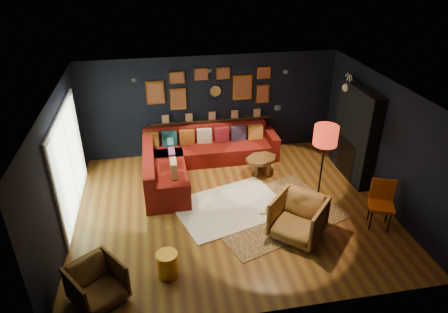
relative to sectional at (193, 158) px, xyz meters
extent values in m
plane|color=brown|center=(0.61, -1.81, -0.32)|extent=(6.50, 6.50, 0.00)
plane|color=black|center=(0.61, 0.94, 0.98)|extent=(6.50, 0.00, 6.50)
plane|color=black|center=(0.61, -4.56, 0.98)|extent=(6.50, 0.00, 6.50)
plane|color=black|center=(-2.64, -1.81, 0.98)|extent=(0.00, 5.50, 5.50)
plane|color=black|center=(3.86, -1.81, 0.98)|extent=(0.00, 5.50, 5.50)
plane|color=beige|center=(0.61, -1.81, 2.28)|extent=(6.50, 6.50, 0.00)
cube|color=maroon|center=(0.41, 0.44, -0.11)|extent=(3.20, 0.95, 0.42)
cube|color=maroon|center=(0.41, 0.80, 0.31)|extent=(3.20, 0.24, 0.46)
cube|color=maroon|center=(2.11, 0.44, 0.00)|extent=(0.22, 0.95, 0.64)
cube|color=maroon|center=(-0.71, -0.66, -0.11)|extent=(0.95, 2.20, 0.42)
cube|color=maroon|center=(-1.07, -0.66, 0.31)|extent=(0.24, 2.20, 0.46)
cube|color=maroon|center=(-0.71, -1.66, 0.00)|extent=(0.95, 0.22, 0.64)
cube|color=#9C6621|center=(-0.99, 0.59, 0.30)|extent=(0.38, 0.14, 0.38)
cube|color=#174E5F|center=(-0.54, 0.59, 0.30)|extent=(0.38, 0.14, 0.38)
cube|color=brown|center=(-0.09, 0.59, 0.30)|extent=(0.38, 0.14, 0.38)
cube|color=#C6B497|center=(0.36, 0.59, 0.30)|extent=(0.38, 0.14, 0.38)
cube|color=maroon|center=(0.81, 0.59, 0.30)|extent=(0.38, 0.14, 0.38)
cube|color=#2E2B47|center=(1.26, 0.59, 0.30)|extent=(0.38, 0.14, 0.38)
cube|color=#C57A31|center=(1.71, 0.59, 0.30)|extent=(0.38, 0.14, 0.38)
cube|color=#234853|center=(-0.53, 0.04, 0.30)|extent=(0.14, 0.38, 0.38)
cube|color=#5D2960|center=(-0.53, -0.46, 0.30)|extent=(0.14, 0.38, 0.38)
cube|color=tan|center=(-0.53, -0.96, 0.30)|extent=(0.14, 0.38, 0.38)
cube|color=black|center=(0.61, 0.87, 0.60)|extent=(3.20, 0.12, 0.04)
cube|color=gold|center=(-0.79, 0.91, 1.43)|extent=(0.45, 0.03, 0.60)
cube|color=brown|center=(-0.79, 0.89, 1.43)|extent=(0.38, 0.01, 0.51)
cube|color=gold|center=(-0.24, 0.91, 1.23)|extent=(0.40, 0.03, 0.55)
cube|color=brown|center=(-0.24, 0.89, 1.23)|extent=(0.34, 0.01, 0.47)
cube|color=gold|center=(-0.24, 0.91, 1.78)|extent=(0.38, 0.03, 0.30)
cube|color=brown|center=(-0.24, 0.89, 1.78)|extent=(0.32, 0.01, 0.25)
cube|color=gold|center=(1.41, 0.91, 1.43)|extent=(0.50, 0.03, 0.65)
cube|color=brown|center=(1.41, 0.89, 1.43)|extent=(0.42, 0.01, 0.55)
cube|color=gold|center=(1.96, 0.91, 1.23)|extent=(0.35, 0.03, 0.50)
cube|color=brown|center=(1.96, 0.89, 1.23)|extent=(0.30, 0.01, 0.42)
cube|color=gold|center=(1.96, 0.91, 1.78)|extent=(0.35, 0.03, 0.30)
cube|color=brown|center=(1.96, 0.89, 1.78)|extent=(0.30, 0.01, 0.25)
cube|color=gold|center=(0.36, 0.91, 1.83)|extent=(0.35, 0.03, 0.30)
cube|color=brown|center=(0.36, 0.89, 1.83)|extent=(0.30, 0.01, 0.25)
cube|color=gold|center=(0.91, 0.91, 1.83)|extent=(0.35, 0.03, 0.30)
cube|color=brown|center=(0.91, 0.89, 1.83)|extent=(0.30, 0.01, 0.25)
cylinder|color=silver|center=(0.71, 0.91, 1.38)|extent=(0.28, 0.03, 0.28)
cone|color=gold|center=(0.93, 0.91, 1.38)|extent=(0.03, 0.16, 0.03)
cone|color=gold|center=(0.92, 0.91, 1.46)|extent=(0.04, 0.16, 0.04)
cone|color=gold|center=(0.87, 0.91, 1.53)|extent=(0.04, 0.16, 0.04)
cone|color=gold|center=(0.80, 0.91, 1.58)|extent=(0.04, 0.16, 0.04)
cone|color=gold|center=(0.71, 0.91, 1.60)|extent=(0.03, 0.16, 0.03)
cone|color=gold|center=(0.63, 0.91, 1.58)|extent=(0.04, 0.16, 0.04)
cone|color=gold|center=(0.56, 0.91, 1.53)|extent=(0.04, 0.16, 0.04)
cone|color=gold|center=(0.51, 0.91, 1.46)|extent=(0.04, 0.16, 0.04)
cone|color=gold|center=(0.49, 0.91, 1.38)|extent=(0.03, 0.16, 0.03)
cone|color=gold|center=(0.51, 0.91, 1.29)|extent=(0.04, 0.16, 0.04)
cone|color=gold|center=(0.56, 0.91, 1.22)|extent=(0.04, 0.16, 0.04)
cone|color=gold|center=(0.63, 0.91, 1.17)|extent=(0.04, 0.16, 0.04)
cone|color=gold|center=(0.71, 0.91, 1.16)|extent=(0.03, 0.16, 0.03)
cone|color=gold|center=(0.80, 0.91, 1.17)|extent=(0.04, 0.16, 0.04)
cone|color=gold|center=(0.87, 0.91, 1.22)|extent=(0.04, 0.16, 0.04)
cone|color=gold|center=(0.92, 0.91, 1.29)|extent=(0.04, 0.16, 0.04)
cube|color=black|center=(3.71, -0.91, 0.78)|extent=(0.30, 1.60, 2.20)
cube|color=black|center=(3.65, -0.91, 0.13)|extent=(0.20, 0.80, 0.90)
cone|color=white|center=(3.80, -0.41, 1.73)|extent=(0.35, 0.28, 0.28)
sphere|color=white|center=(3.58, -0.41, 1.73)|extent=(0.20, 0.20, 0.20)
cylinder|color=white|center=(3.60, -0.47, 1.90)|extent=(0.02, 0.10, 0.28)
cylinder|color=white|center=(3.60, -0.35, 1.90)|extent=(0.02, 0.10, 0.28)
cube|color=white|center=(-2.61, -1.21, 0.78)|extent=(0.04, 2.80, 2.20)
cube|color=#B7D8A5|center=(-2.58, -1.21, 0.78)|extent=(0.01, 2.60, 2.00)
cube|color=white|center=(-2.58, -1.21, 0.78)|extent=(0.02, 0.06, 2.00)
cylinder|color=black|center=(-1.19, -0.61, 2.24)|extent=(0.10, 0.10, 0.06)
cylinder|color=black|center=(0.41, -0.21, 2.24)|extent=(0.10, 0.10, 0.06)
cylinder|color=black|center=(2.01, -0.61, 2.24)|extent=(0.10, 0.10, 0.06)
cylinder|color=black|center=(1.21, -2.61, 2.24)|extent=(0.10, 0.10, 0.06)
cube|color=silver|center=(0.59, -1.77, -0.31)|extent=(2.63, 2.22, 0.03)
cube|color=tan|center=(1.41, -2.11, -0.31)|extent=(3.21, 2.76, 0.02)
cylinder|color=brown|center=(1.44, -0.65, -0.13)|extent=(0.10, 0.10, 0.33)
cylinder|color=brown|center=(1.75, -0.65, -0.13)|extent=(0.10, 0.10, 0.33)
cylinder|color=brown|center=(1.59, -0.29, -0.13)|extent=(0.10, 0.10, 0.33)
cylinder|color=maroon|center=(-0.62, -0.50, -0.11)|extent=(0.57, 0.57, 0.37)
imported|color=#CA873D|center=(-1.94, -3.86, 0.06)|extent=(1.01, 1.00, 0.76)
imported|color=#CA873D|center=(1.66, -2.91, 0.14)|extent=(1.23, 1.23, 0.93)
cylinder|color=gold|center=(-0.84, -3.50, -0.09)|extent=(0.37, 0.37, 0.46)
cylinder|color=black|center=(3.14, -3.00, -0.08)|extent=(0.03, 0.03, 0.48)
cylinder|color=black|center=(3.45, -3.14, -0.08)|extent=(0.03, 0.03, 0.48)
cylinder|color=black|center=(3.28, -2.68, -0.08)|extent=(0.03, 0.03, 0.48)
cylinder|color=black|center=(3.59, -2.82, -0.08)|extent=(0.03, 0.03, 0.48)
cube|color=#DC5913|center=(3.36, -2.91, 0.16)|extent=(0.61, 0.61, 0.06)
cube|color=#DC5913|center=(3.45, -2.73, 0.42)|extent=(0.44, 0.23, 0.46)
cylinder|color=black|center=(2.52, -1.86, -0.30)|extent=(0.30, 0.30, 0.04)
cylinder|color=black|center=(2.52, -1.86, 0.44)|extent=(0.04, 0.04, 1.44)
cylinder|color=red|center=(2.52, -1.86, 1.26)|extent=(0.49, 0.49, 0.41)
camera|label=1|loc=(-0.81, -8.65, 4.69)|focal=32.00mm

